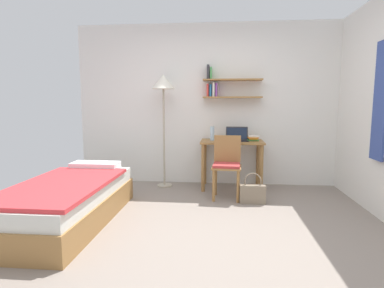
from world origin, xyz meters
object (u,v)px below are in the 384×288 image
object	(u,v)px
book_stack	(253,138)
desk	(232,150)
bed	(69,201)
handbag	(253,193)
laptop	(237,137)
water_bottle	(212,133)
standing_lamp	(163,89)
desk_chair	(227,163)

from	to	relation	value
book_stack	desk	bearing A→B (deg)	-169.68
bed	desk	bearing A→B (deg)	40.79
desk	handbag	size ratio (longest dim) A/B	2.32
laptop	water_bottle	bearing A→B (deg)	179.04
bed	laptop	bearing A→B (deg)	39.84
laptop	handbag	distance (m)	1.01
bed	book_stack	size ratio (longest dim) A/B	7.94
desk	laptop	distance (m)	0.22
standing_lamp	handbag	bearing A→B (deg)	-29.21
bed	desk	xyz separation A→B (m)	(1.85, 1.60, 0.36)
bed	laptop	world-z (taller)	laptop
laptop	handbag	size ratio (longest dim) A/B	0.83
desk_chair	water_bottle	world-z (taller)	water_bottle
laptop	water_bottle	xyz separation A→B (m)	(-0.38, 0.01, 0.06)
book_stack	standing_lamp	bearing A→B (deg)	-178.31
laptop	book_stack	distance (m)	0.25
book_stack	handbag	distance (m)	1.03
bed	handbag	world-z (taller)	bed
laptop	handbag	bearing A→B (deg)	-75.89
desk	handbag	distance (m)	0.90
desk	water_bottle	bearing A→B (deg)	176.77
desk_chair	standing_lamp	xyz separation A→B (m)	(-0.99, 0.52, 1.06)
bed	water_bottle	distance (m)	2.32
bed	water_bottle	size ratio (longest dim) A/B	8.93
book_stack	handbag	xyz separation A→B (m)	(-0.06, -0.78, -0.66)
standing_lamp	laptop	bearing A→B (deg)	-0.35
laptop	desk	bearing A→B (deg)	-171.93
water_bottle	book_stack	xyz separation A→B (m)	(0.63, 0.04, -0.07)
laptop	book_stack	size ratio (longest dim) A/B	1.40
desk_chair	laptop	distance (m)	0.62
water_bottle	handbag	size ratio (longest dim) A/B	0.53
water_bottle	book_stack	bearing A→B (deg)	3.81
laptop	book_stack	bearing A→B (deg)	11.01
desk	desk_chair	world-z (taller)	desk_chair
bed	book_stack	distance (m)	2.79
bed	standing_lamp	bearing A→B (deg)	64.19
standing_lamp	laptop	xyz separation A→B (m)	(1.15, -0.01, -0.74)
desk	desk_chair	distance (m)	0.52
book_stack	handbag	world-z (taller)	book_stack
book_stack	desk_chair	bearing A→B (deg)	-126.00
standing_lamp	bed	bearing A→B (deg)	-115.81
bed	handbag	xyz separation A→B (m)	(2.11, 0.87, -0.10)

